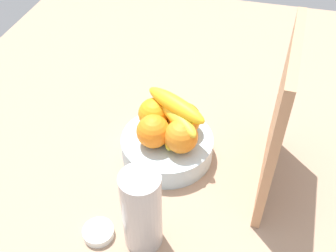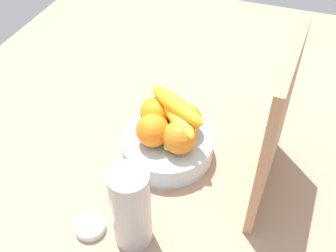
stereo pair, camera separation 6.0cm
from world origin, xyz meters
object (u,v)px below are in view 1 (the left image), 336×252
orange_front_left (153,131)px  fruit_bowl (168,147)px  cutting_board (278,121)px  banana_bunch (176,116)px  thermos_tumbler (142,211)px  orange_center (184,119)px  orange_front_right (181,136)px  orange_back_left (154,114)px  jar_lid (98,232)px

orange_front_left → fruit_bowl: bearing=130.8°
fruit_bowl → cutting_board: size_ratio=0.61×
banana_bunch → orange_front_left: bearing=-39.9°
cutting_board → thermos_tumbler: cutting_board is taller
orange_center → fruit_bowl: bearing=-41.5°
banana_bunch → thermos_tumbler: bearing=-0.5°
orange_front_right → banana_bunch: 5.72cm
orange_center → thermos_tumbler: size_ratio=0.40×
orange_back_left → orange_front_right: bearing=53.3°
orange_front_right → orange_center: same height
fruit_bowl → orange_front_right: bearing=56.1°
thermos_tumbler → jar_lid: thermos_tumbler is taller
banana_bunch → cutting_board: 23.59cm
orange_front_right → banana_bunch: size_ratio=0.45×
fruit_bowl → orange_front_right: orange_front_right is taller
orange_center → banana_bunch: (0.93, -1.73, 1.41)cm
fruit_bowl → orange_back_left: (-3.43, -4.24, 6.68)cm
orange_front_right → cutting_board: size_ratio=0.22×
cutting_board → jar_lid: (23.70, -31.58, -17.12)cm
orange_front_right → orange_center: (-5.96, -0.58, 0.00)cm
thermos_tumbler → orange_front_left: bearing=-169.6°
cutting_board → jar_lid: size_ratio=5.66×
orange_back_left → banana_bunch: (0.86, 5.59, 1.41)cm
orange_front_left → cutting_board: cutting_board is taller
orange_back_left → cutting_board: size_ratio=0.22×
fruit_bowl → orange_front_right: 8.01cm
fruit_bowl → orange_front_right: size_ratio=2.83×
orange_center → cutting_board: (5.13, 20.36, 8.53)cm
thermos_tumbler → jar_lid: (1.45, -9.23, -8.73)cm
fruit_bowl → orange_center: 8.14cm
fruit_bowl → orange_front_left: orange_front_left is taller
orange_center → orange_back_left: bearing=-89.5°
orange_back_left → banana_bunch: size_ratio=0.45×
fruit_bowl → orange_center: orange_center is taller
banana_bunch → orange_front_right: bearing=24.7°
orange_front_left → orange_front_right: size_ratio=1.00×
orange_front_left → orange_center: size_ratio=1.00×
fruit_bowl → cutting_board: 28.00cm
orange_center → banana_bunch: size_ratio=0.45×
orange_back_left → banana_bunch: banana_bunch is taller
banana_bunch → thermos_tumbler: thermos_tumbler is taller
jar_lid → fruit_bowl: bearing=162.2°
fruit_bowl → cutting_board: bearing=86.0°
orange_front_right → thermos_tumbler: 21.58cm
orange_front_left → banana_bunch: bearing=140.1°
orange_front_right → banana_bunch: bearing=-155.3°
orange_front_left → orange_front_right: bearing=89.9°
orange_center → cutting_board: size_ratio=0.22×
fruit_bowl → orange_front_left: (2.45, -2.84, 6.68)cm
orange_front_left → orange_front_right: 6.51cm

